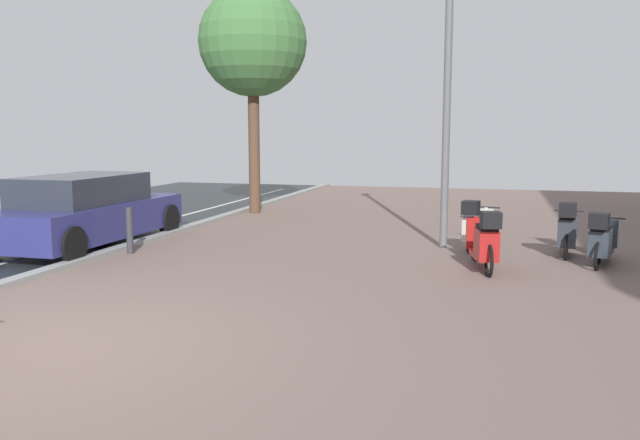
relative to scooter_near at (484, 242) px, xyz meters
name	(u,v)px	position (x,y,z in m)	size (l,w,h in m)	color
ground	(182,366)	(-2.65, -4.94, -0.48)	(21.00, 40.00, 0.13)	#1F2526
scooter_near	(484,242)	(0.00, 0.00, 0.00)	(0.67, 1.73, 1.01)	black
scooter_mid	(602,240)	(1.82, 0.88, -0.03)	(0.75, 1.61, 0.93)	black
scooter_far	(567,231)	(1.37, 1.64, 0.00)	(0.56, 1.73, 1.01)	black
scooter_extra	(476,226)	(-0.18, 1.84, -0.02)	(0.67, 1.68, 0.97)	black
parked_car_near	(86,211)	(-7.41, 0.41, 0.19)	(1.85, 4.34, 1.35)	navy
lamp_post	(448,47)	(-0.77, 1.88, 3.21)	(0.20, 0.52, 6.68)	slate
street_tree	(253,43)	(-6.07, 5.91, 3.99)	(2.82, 2.82, 5.88)	brown
bollard_far	(130,231)	(-6.12, -0.16, -0.04)	(0.12, 0.12, 0.82)	#38383D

